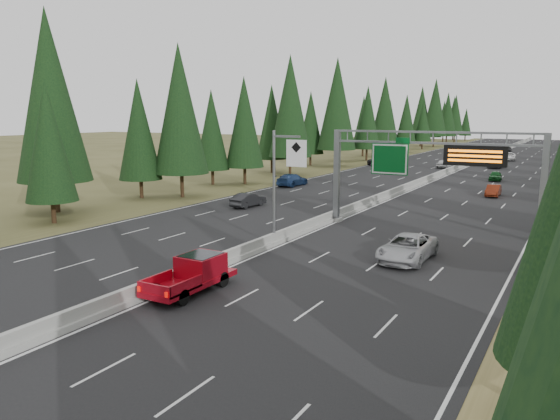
{
  "coord_description": "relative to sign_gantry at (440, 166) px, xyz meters",
  "views": [
    {
      "loc": [
        18.82,
        -7.37,
        9.18
      ],
      "look_at": [
        3.31,
        20.0,
        3.62
      ],
      "focal_mm": 35.0,
      "sensor_mm": 36.0,
      "label": 1
    }
  ],
  "objects": [
    {
      "name": "car_ahead_green",
      "position": [
        -1.15,
        37.68,
        -4.52
      ],
      "size": [
        1.88,
        4.02,
        1.33
      ],
      "primitive_type": "imported",
      "rotation": [
        0.0,
        0.0,
        0.08
      ],
      "color": "#12521D",
      "rests_on": "road"
    },
    {
      "name": "car_ahead_dkgrey",
      "position": [
        -3.8,
        57.11,
        -4.41
      ],
      "size": [
        2.61,
        5.53,
        1.56
      ],
      "primitive_type": "imported",
      "rotation": [
        0.0,
        0.0,
        -0.08
      ],
      "color": "black",
      "rests_on": "road"
    },
    {
      "name": "car_onc_far",
      "position": [
        -23.42,
        52.28,
        -4.51
      ],
      "size": [
        2.36,
        4.92,
        1.35
      ],
      "primitive_type": "imported",
      "rotation": [
        0.0,
        0.0,
        3.12
      ],
      "color": "black",
      "rests_on": "road"
    },
    {
      "name": "car_onc_white",
      "position": [
        -11.64,
        52.64,
        -4.48
      ],
      "size": [
        1.92,
        4.26,
        1.42
      ],
      "primitive_type": "imported",
      "rotation": [
        0.0,
        0.0,
        3.08
      ],
      "color": "silver",
      "rests_on": "road"
    },
    {
      "name": "car_ahead_white",
      "position": [
        -4.1,
        74.38,
        -4.39
      ],
      "size": [
        3.21,
        5.98,
        1.6
      ],
      "primitive_type": "imported",
      "rotation": [
        0.0,
        0.0,
        0.1
      ],
      "color": "white",
      "rests_on": "road"
    },
    {
      "name": "red_pickup",
      "position": [
        -7.42,
        -20.6,
        -4.17
      ],
      "size": [
        2.01,
        5.63,
        1.84
      ],
      "color": "black",
      "rests_on": "road"
    },
    {
      "name": "hov_sign_pole",
      "position": [
        -8.33,
        -9.92,
        -0.54
      ],
      "size": [
        2.8,
        0.5,
        8.0
      ],
      "color": "slate",
      "rests_on": "road"
    },
    {
      "name": "car_onc_near",
      "position": [
        -19.16,
        2.63,
        -4.49
      ],
      "size": [
        1.78,
        4.34,
        1.4
      ],
      "primitive_type": "imported",
      "rotation": [
        0.0,
        0.0,
        3.07
      ],
      "color": "black",
      "rests_on": "road"
    },
    {
      "name": "car_ahead_far",
      "position": [
        -7.42,
        100.47,
        -4.51
      ],
      "size": [
        1.85,
        4.05,
        1.35
      ],
      "primitive_type": "imported",
      "rotation": [
        0.0,
        0.0,
        0.07
      ],
      "color": "black",
      "rests_on": "road"
    },
    {
      "name": "car_onc_blue",
      "position": [
        -22.97,
        18.89,
        -4.41
      ],
      "size": [
        2.37,
        5.45,
        1.56
      ],
      "primitive_type": "imported",
      "rotation": [
        0.0,
        0.0,
        3.11
      ],
      "color": "navy",
      "rests_on": "road"
    },
    {
      "name": "shoulder_left",
      "position": [
        -26.72,
        45.12,
        -5.24
      ],
      "size": [
        3.6,
        260.0,
        0.06
      ],
      "primitive_type": "cube",
      "color": "#43431F",
      "rests_on": "ground"
    },
    {
      "name": "tree_row_left",
      "position": [
        -30.73,
        34.68,
        3.94
      ],
      "size": [
        12.13,
        244.54,
        18.87
      ],
      "color": "black",
      "rests_on": "ground"
    },
    {
      "name": "road",
      "position": [
        -8.92,
        45.12,
        -5.23
      ],
      "size": [
        32.0,
        260.0,
        0.08
      ],
      "primitive_type": "cube",
      "color": "black",
      "rests_on": "ground"
    },
    {
      "name": "car_ahead_dkred",
      "position": [
        0.89,
        22.08,
        -4.55
      ],
      "size": [
        1.48,
        3.95,
        1.29
      ],
      "primitive_type": "imported",
      "rotation": [
        0.0,
        0.0,
        0.03
      ],
      "color": "maroon",
      "rests_on": "road"
    },
    {
      "name": "sign_gantry",
      "position": [
        0.0,
        0.0,
        0.0
      ],
      "size": [
        16.75,
        0.98,
        7.8
      ],
      "color": "slate",
      "rests_on": "road"
    },
    {
      "name": "silver_minivan",
      "position": [
        0.44,
        -9.33,
        -4.39
      ],
      "size": [
        2.77,
        5.83,
        1.61
      ],
      "primitive_type": "imported",
      "rotation": [
        0.0,
        0.0,
        -0.02
      ],
      "color": "#A8A9AD",
      "rests_on": "road"
    },
    {
      "name": "median_barrier",
      "position": [
        -8.92,
        45.12,
        -4.85
      ],
      "size": [
        0.7,
        260.0,
        0.85
      ],
      "color": "gray",
      "rests_on": "road"
    }
  ]
}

